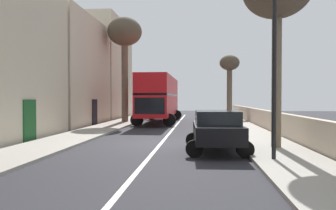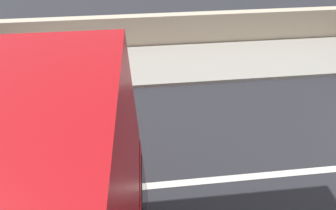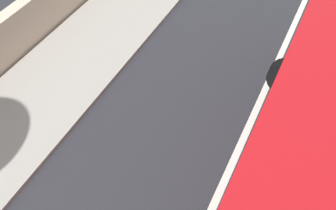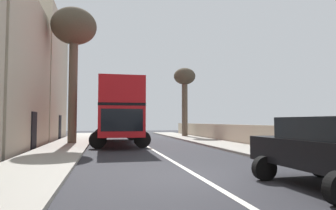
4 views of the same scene
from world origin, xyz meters
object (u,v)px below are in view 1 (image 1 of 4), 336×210
at_px(parked_car_black_right_0, 217,129).
at_px(street_tree_left_2, 125,36).
at_px(lamppost_right, 274,49).
at_px(street_tree_right_1, 230,68).
at_px(double_decker_bus, 159,96).

distance_m(parked_car_black_right_0, street_tree_left_2, 17.80).
distance_m(parked_car_black_right_0, lamppost_right, 3.84).
bearing_deg(street_tree_right_1, lamppost_right, -92.07).
height_order(double_decker_bus, street_tree_left_2, street_tree_left_2).
relative_size(double_decker_bus, lamppost_right, 1.72).
distance_m(double_decker_bus, street_tree_right_1, 10.33).
height_order(double_decker_bus, lamppost_right, lamppost_right).
xyz_separation_m(parked_car_black_right_0, lamppost_right, (1.80, -1.82, 2.86)).
xyz_separation_m(double_decker_bus, parked_car_black_right_0, (4.20, -15.03, -1.41)).
bearing_deg(parked_car_black_right_0, street_tree_right_1, 83.12).
bearing_deg(double_decker_bus, lamppost_right, -70.40).
xyz_separation_m(street_tree_right_1, lamppost_right, (-0.87, -23.90, -1.68)).
relative_size(double_decker_bus, parked_car_black_right_0, 2.71).
bearing_deg(parked_car_black_right_0, street_tree_left_2, 116.20).
distance_m(parked_car_black_right_0, street_tree_right_1, 22.70).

